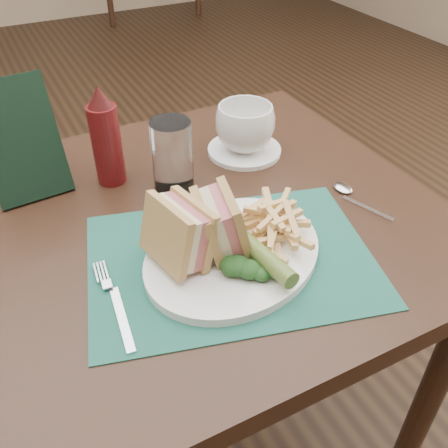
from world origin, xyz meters
The scene contains 16 objects.
floor centered at (0.00, 0.00, 0.00)m, with size 7.00×7.00×0.00m, color black.
table_main centered at (0.00, -0.50, 0.38)m, with size 0.90×0.75×0.75m, color black, non-canonical shape.
placemat centered at (0.04, -0.63, 0.75)m, with size 0.43×0.31×0.00m, color #1A5445.
plate centered at (0.04, -0.63, 0.76)m, with size 0.30×0.24×0.01m, color white, non-canonical shape.
sandwich_half_a centered at (-0.06, -0.62, 0.82)m, with size 0.06×0.10×0.09m, color tan, non-canonical shape.
sandwich_half_b centered at (0.01, -0.61, 0.82)m, with size 0.06×0.10×0.09m, color tan, non-canonical shape.
kale_garnish centered at (0.05, -0.69, 0.78)m, with size 0.11×0.08×0.03m, color #133413, non-canonical shape.
pickle_spear centered at (0.06, -0.69, 0.79)m, with size 0.03×0.03×0.12m, color #4C6125.
fries_pile centered at (0.12, -0.62, 0.79)m, with size 0.18×0.20×0.05m, color #DAB16D, non-canonical shape.
fork centered at (-0.15, -0.64, 0.76)m, with size 0.03×0.17×0.01m, color silver, non-canonical shape.
spoon centered at (0.31, -0.60, 0.76)m, with size 0.03×0.15×0.01m, color silver, non-canonical shape.
saucer centered at (0.21, -0.35, 0.76)m, with size 0.15×0.15×0.01m, color white.
coffee_cup centered at (0.21, -0.35, 0.81)m, with size 0.12×0.12×0.09m, color white.
drinking_glass centered at (0.04, -0.40, 0.81)m, with size 0.07×0.07×0.13m, color white.
ketchup_bottle centered at (-0.06, -0.33, 0.84)m, with size 0.05×0.05×0.19m, color #4E0D0F, non-canonical shape.
check_presenter centered at (-0.20, -0.30, 0.85)m, with size 0.13×0.01×0.21m, color black.
Camera 1 is at (-0.23, -1.13, 1.27)m, focal length 40.00 mm.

